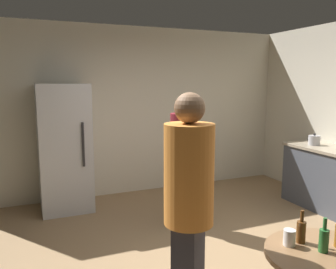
% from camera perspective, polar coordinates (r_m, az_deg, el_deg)
% --- Properties ---
extents(wall_back, '(5.32, 0.06, 2.70)m').
position_cam_1_polar(wall_back, '(5.70, -5.22, 3.89)').
color(wall_back, silver).
rests_on(wall_back, ground_plane).
extents(refrigerator, '(0.70, 0.68, 1.80)m').
position_cam_1_polar(refrigerator, '(5.10, -16.74, -2.13)').
color(refrigerator, silver).
rests_on(refrigerator, ground_plane).
extents(kettle, '(0.24, 0.17, 0.18)m').
position_cam_1_polar(kettle, '(5.54, 23.03, -0.86)').
color(kettle, '#B2B2B7').
rests_on(kettle, kitchen_counter).
extents(foreground_table, '(0.80, 0.80, 0.73)m').
position_cam_1_polar(foreground_table, '(2.61, 24.82, -19.49)').
color(foreground_table, olive).
rests_on(foreground_table, ground_plane).
extents(beer_bottle_brown, '(0.06, 0.06, 0.23)m').
position_cam_1_polar(beer_bottle_brown, '(2.61, 21.14, -14.63)').
color(beer_bottle_brown, '#593314').
rests_on(beer_bottle_brown, foreground_table).
extents(beer_bottle_green, '(0.06, 0.06, 0.23)m').
position_cam_1_polar(beer_bottle_green, '(2.54, 24.35, -15.53)').
color(beer_bottle_green, '#26662D').
rests_on(beer_bottle_green, foreground_table).
extents(plastic_cup_white, '(0.08, 0.08, 0.11)m').
position_cam_1_polar(plastic_cup_white, '(2.55, 19.42, -15.76)').
color(plastic_cup_white, white).
rests_on(plastic_cup_white, foreground_table).
extents(person_in_maroon_shirt, '(0.38, 0.38, 1.63)m').
position_cam_1_polar(person_in_maroon_shirt, '(4.32, 2.61, -2.95)').
color(person_in_maroon_shirt, '#2D2D38').
rests_on(person_in_maroon_shirt, ground_plane).
extents(person_in_orange_shirt, '(0.48, 0.48, 1.76)m').
position_cam_1_polar(person_in_orange_shirt, '(2.39, 3.44, -10.71)').
color(person_in_orange_shirt, '#2D2D38').
rests_on(person_in_orange_shirt, ground_plane).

